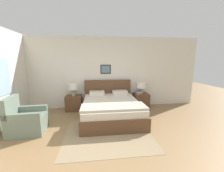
{
  "coord_description": "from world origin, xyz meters",
  "views": [
    {
      "loc": [
        -0.18,
        -2.22,
        1.73
      ],
      "look_at": [
        0.28,
        1.58,
        1.03
      ],
      "focal_mm": 22.0,
      "sensor_mm": 36.0,
      "label": 1
    }
  ],
  "objects_px": {
    "table_lamp_by_door": "(141,86)",
    "table_lamp_near_window": "(73,88)",
    "armchair": "(26,121)",
    "nightstand_by_door": "(141,100)",
    "nightstand_near_window": "(74,103)",
    "bed": "(111,108)"
  },
  "relations": [
    {
      "from": "nightstand_near_window",
      "to": "nightstand_by_door",
      "type": "relative_size",
      "value": 1.0
    },
    {
      "from": "armchair",
      "to": "table_lamp_by_door",
      "type": "bearing_deg",
      "value": 109.58
    },
    {
      "from": "nightstand_by_door",
      "to": "nightstand_near_window",
      "type": "bearing_deg",
      "value": 180.0
    },
    {
      "from": "table_lamp_by_door",
      "to": "table_lamp_near_window",
      "type": "bearing_deg",
      "value": 180.0
    },
    {
      "from": "table_lamp_by_door",
      "to": "nightstand_near_window",
      "type": "bearing_deg",
      "value": -179.92
    },
    {
      "from": "armchair",
      "to": "table_lamp_by_door",
      "type": "distance_m",
      "value": 3.73
    },
    {
      "from": "nightstand_near_window",
      "to": "nightstand_by_door",
      "type": "bearing_deg",
      "value": 0.0
    },
    {
      "from": "nightstand_near_window",
      "to": "nightstand_by_door",
      "type": "distance_m",
      "value": 2.47
    },
    {
      "from": "armchair",
      "to": "nightstand_by_door",
      "type": "height_order",
      "value": "armchair"
    },
    {
      "from": "nightstand_near_window",
      "to": "nightstand_by_door",
      "type": "xyz_separation_m",
      "value": [
        2.47,
        0.0,
        0.0
      ]
    },
    {
      "from": "armchair",
      "to": "nightstand_near_window",
      "type": "xyz_separation_m",
      "value": [
        0.93,
        1.47,
        -0.04
      ]
    },
    {
      "from": "bed",
      "to": "nightstand_by_door",
      "type": "relative_size",
      "value": 3.84
    },
    {
      "from": "nightstand_by_door",
      "to": "table_lamp_near_window",
      "type": "xyz_separation_m",
      "value": [
        -2.47,
        0.0,
        0.56
      ]
    },
    {
      "from": "nightstand_near_window",
      "to": "table_lamp_near_window",
      "type": "relative_size",
      "value": 1.28
    },
    {
      "from": "armchair",
      "to": "bed",
      "type": "bearing_deg",
      "value": 103.11
    },
    {
      "from": "nightstand_near_window",
      "to": "table_lamp_near_window",
      "type": "distance_m",
      "value": 0.56
    },
    {
      "from": "armchair",
      "to": "nightstand_by_door",
      "type": "distance_m",
      "value": 3.7
    },
    {
      "from": "table_lamp_near_window",
      "to": "nightstand_by_door",
      "type": "bearing_deg",
      "value": -0.08
    },
    {
      "from": "bed",
      "to": "nightstand_by_door",
      "type": "bearing_deg",
      "value": 33.19
    },
    {
      "from": "nightstand_by_door",
      "to": "table_lamp_near_window",
      "type": "height_order",
      "value": "table_lamp_near_window"
    },
    {
      "from": "nightstand_by_door",
      "to": "table_lamp_near_window",
      "type": "bearing_deg",
      "value": 179.92
    },
    {
      "from": "armchair",
      "to": "nightstand_by_door",
      "type": "relative_size",
      "value": 1.67
    }
  ]
}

